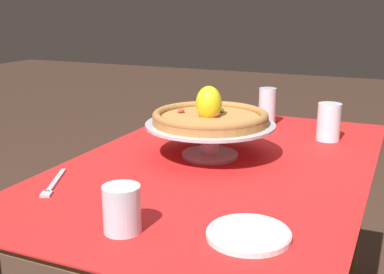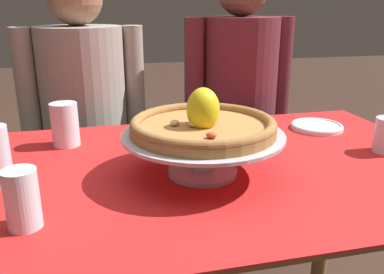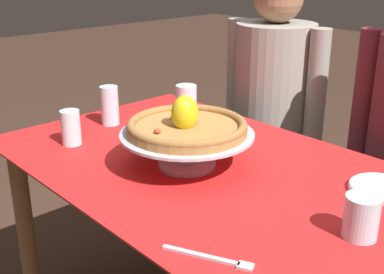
{
  "view_description": "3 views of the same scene",
  "coord_description": "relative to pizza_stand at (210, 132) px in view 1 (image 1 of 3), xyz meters",
  "views": [
    {
      "loc": [
        1.28,
        0.47,
        1.16
      ],
      "look_at": [
        0.01,
        -0.09,
        0.78
      ],
      "focal_mm": 46.04,
      "sensor_mm": 36.0,
      "label": 1
    },
    {
      "loc": [
        -0.26,
        -0.91,
        1.11
      ],
      "look_at": [
        -0.05,
        -0.03,
        0.8
      ],
      "focal_mm": 37.47,
      "sensor_mm": 36.0,
      "label": 2
    },
    {
      "loc": [
        0.95,
        -0.92,
        1.3
      ],
      "look_at": [
        -0.0,
        -0.05,
        0.81
      ],
      "focal_mm": 46.26,
      "sensor_mm": 36.0,
      "label": 3
    }
  ],
  "objects": [
    {
      "name": "dinner_fork",
      "position": [
        0.38,
        -0.27,
        -0.07
      ],
      "size": [
        0.18,
        0.1,
        0.01
      ],
      "color": "#B7B7C1",
      "rests_on": "dining_table"
    },
    {
      "name": "side_plate",
      "position": [
        0.46,
        0.27,
        -0.07
      ],
      "size": [
        0.17,
        0.17,
        0.02
      ],
      "color": "white",
      "rests_on": "dining_table"
    },
    {
      "name": "pizza_stand",
      "position": [
        0.0,
        0.0,
        0.0
      ],
      "size": [
        0.38,
        0.38,
        0.1
      ],
      "color": "#B7B7C1",
      "rests_on": "dining_table"
    },
    {
      "name": "dining_table",
      "position": [
        0.03,
        0.05,
        -0.18
      ],
      "size": [
        1.31,
        0.83,
        0.72
      ],
      "color": "olive",
      "rests_on": "ground"
    },
    {
      "name": "pizza",
      "position": [
        -0.0,
        -0.0,
        0.05
      ],
      "size": [
        0.34,
        0.34,
        0.11
      ],
      "color": "#AD753D",
      "rests_on": "pizza_stand"
    },
    {
      "name": "water_glass_front_left",
      "position": [
        -0.38,
        -0.16,
        -0.03
      ],
      "size": [
        0.06,
        0.06,
        0.11
      ],
      "color": "silver",
      "rests_on": "dining_table"
    },
    {
      "name": "water_glass_side_left",
      "position": [
        -0.46,
        0.04,
        -0.01
      ],
      "size": [
        0.06,
        0.06,
        0.14
      ],
      "color": "silver",
      "rests_on": "dining_table"
    },
    {
      "name": "water_glass_back_left",
      "position": [
        -0.33,
        0.29,
        -0.02
      ],
      "size": [
        0.08,
        0.08,
        0.13
      ],
      "color": "white",
      "rests_on": "dining_table"
    },
    {
      "name": "water_glass_side_right",
      "position": [
        0.53,
        0.03,
        -0.03
      ],
      "size": [
        0.08,
        0.08,
        0.1
      ],
      "color": "silver",
      "rests_on": "dining_table"
    }
  ]
}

